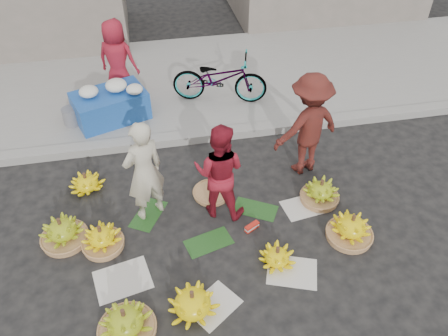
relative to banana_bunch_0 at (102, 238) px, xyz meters
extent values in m
plane|color=black|center=(1.55, -0.01, -0.17)|extent=(80.00, 80.00, 0.00)
cube|color=gray|center=(1.55, 2.19, -0.09)|extent=(40.00, 0.25, 0.15)
cube|color=gray|center=(1.55, 4.29, -0.11)|extent=(40.00, 4.00, 0.12)
cylinder|color=#9D6C42|center=(0.00, 0.00, -0.12)|extent=(0.56, 0.56, 0.09)
cylinder|color=#432A1B|center=(0.00, 0.00, 0.18)|extent=(0.05, 0.05, 0.12)
cylinder|color=#9D6C42|center=(0.30, -1.35, -0.12)|extent=(0.67, 0.67, 0.09)
cylinder|color=#432A1B|center=(0.30, -1.35, 0.23)|extent=(0.05, 0.05, 0.12)
cylinder|color=#432A1B|center=(1.08, -1.22, 0.16)|extent=(0.05, 0.05, 0.12)
cylinder|color=#432A1B|center=(2.29, -0.72, 0.07)|extent=(0.05, 0.05, 0.12)
cylinder|color=#9D6C42|center=(3.42, -0.50, -0.12)|extent=(0.64, 0.64, 0.09)
cylinder|color=#432A1B|center=(3.42, -0.50, 0.22)|extent=(0.05, 0.05, 0.12)
cylinder|color=#9D6C42|center=(3.27, 0.29, -0.12)|extent=(0.58, 0.58, 0.09)
cylinder|color=#432A1B|center=(3.27, 0.29, 0.18)|extent=(0.05, 0.05, 0.12)
cylinder|color=#9D6C42|center=(-0.53, 0.21, -0.12)|extent=(0.63, 0.63, 0.09)
cylinder|color=#432A1B|center=(-0.53, 0.21, 0.21)|extent=(0.05, 0.05, 0.12)
cylinder|color=#432A1B|center=(-0.27, 1.24, 0.10)|extent=(0.05, 0.05, 0.12)
cylinder|color=#9D6C42|center=(1.65, 0.73, -0.13)|extent=(0.66, 0.66, 0.07)
cube|color=red|center=(2.10, -0.09, -0.11)|extent=(0.23, 0.17, 0.09)
imported|color=beige|center=(0.68, 0.52, 0.65)|extent=(0.71, 0.62, 1.63)
imported|color=maroon|center=(1.72, 0.38, 0.60)|extent=(0.92, 0.83, 1.54)
imported|color=maroon|center=(3.25, 1.08, 0.71)|extent=(1.26, 0.93, 1.75)
cube|color=#17469B|center=(0.15, 3.02, 0.22)|extent=(1.48, 1.19, 0.54)
ellipsoid|color=silver|center=(-0.17, 2.97, 0.58)|extent=(0.34, 0.34, 0.19)
ellipsoid|color=silver|center=(0.31, 3.07, 0.60)|extent=(0.39, 0.39, 0.21)
ellipsoid|color=silver|center=(0.63, 2.91, 0.57)|extent=(0.30, 0.30, 0.17)
cylinder|color=slate|center=(-0.58, 2.96, 0.12)|extent=(0.29, 0.29, 0.33)
imported|color=maroon|center=(0.36, 3.79, 0.74)|extent=(0.91, 0.78, 1.58)
imported|color=gray|center=(2.26, 3.26, 0.44)|extent=(1.12, 1.95, 0.97)
camera|label=1|loc=(0.90, -4.14, 4.63)|focal=35.00mm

